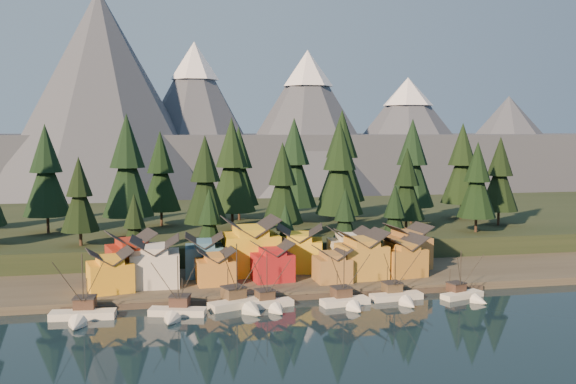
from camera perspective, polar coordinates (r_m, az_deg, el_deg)
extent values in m
plane|color=black|center=(107.32, 1.43, -11.65)|extent=(500.00, 500.00, 0.00)
cube|color=#3A332A|center=(145.12, -2.19, -6.81)|extent=(400.00, 50.00, 1.50)
cube|color=black|center=(193.42, -4.66, -3.07)|extent=(420.00, 100.00, 6.00)
cube|color=#443A31|center=(122.69, -0.35, -9.21)|extent=(80.00, 4.00, 1.00)
cube|color=#4E5464|center=(341.08, -7.79, 2.61)|extent=(560.00, 160.00, 30.00)
cone|color=#4E5464|center=(281.02, -16.29, 7.97)|extent=(100.00, 100.00, 90.00)
cone|color=#4E5464|center=(298.47, -8.25, 6.24)|extent=(80.00, 80.00, 72.00)
cone|color=white|center=(300.13, -8.32, 11.47)|extent=(22.40, 22.40, 17.28)
cone|color=#4E5464|center=(293.95, 1.73, 5.91)|extent=(84.00, 84.00, 68.00)
cone|color=white|center=(295.30, 1.75, 10.93)|extent=(23.52, 23.52, 16.32)
cone|color=#4E5464|center=(326.14, 10.54, 4.90)|extent=(92.00, 92.00, 58.00)
cone|color=white|center=(326.71, 10.61, 8.77)|extent=(25.76, 25.76, 13.92)
cone|color=#4E5464|center=(360.15, 18.93, 4.10)|extent=(88.00, 88.00, 50.00)
cube|color=silver|center=(115.62, -17.77, -10.46)|extent=(11.01, 4.15, 1.73)
cone|color=silver|center=(110.05, -18.36, -11.29)|extent=(3.54, 3.94, 3.24)
cube|color=black|center=(115.80, -17.76, -10.77)|extent=(11.28, 4.22, 0.38)
cube|color=#432F24|center=(117.05, -17.61, -9.41)|extent=(3.72, 3.53, 1.95)
cube|color=#282626|center=(116.78, -17.62, -8.90)|extent=(3.96, 3.76, 0.22)
cylinder|color=black|center=(114.85, -17.79, -7.64)|extent=(0.19, 0.19, 9.73)
cylinder|color=black|center=(118.81, -17.43, -8.43)|extent=(0.15, 0.15, 4.76)
cube|color=beige|center=(113.82, -9.78, -10.54)|extent=(10.17, 5.48, 1.62)
cone|color=beige|center=(108.85, -10.44, -11.30)|extent=(3.80, 4.00, 3.04)
cube|color=black|center=(113.98, -9.78, -10.84)|extent=(10.41, 5.59, 0.35)
cube|color=#432D24|center=(115.07, -9.59, -9.55)|extent=(3.92, 3.78, 1.82)
cube|color=#282626|center=(114.81, -9.60, -9.06)|extent=(4.17, 4.03, 0.20)
cylinder|color=black|center=(113.04, -9.76, -7.87)|extent=(0.18, 0.18, 9.11)
cylinder|color=black|center=(116.61, -9.38, -8.63)|extent=(0.14, 0.14, 4.45)
cube|color=beige|center=(117.27, -4.40, -9.98)|extent=(11.48, 7.01, 1.82)
cone|color=beige|center=(112.17, -2.94, -10.69)|extent=(4.50, 4.70, 3.40)
cube|color=black|center=(117.46, -4.40, -10.30)|extent=(11.75, 7.16, 0.40)
cube|color=brown|center=(118.55, -4.86, -8.93)|extent=(4.59, 4.46, 2.04)
cube|color=#282626|center=(118.27, -4.87, -8.40)|extent=(4.88, 4.75, 0.23)
cylinder|color=black|center=(116.41, -4.57, -7.07)|extent=(0.20, 0.20, 10.21)
cylinder|color=black|center=(120.14, -5.37, -7.96)|extent=(0.16, 0.16, 4.99)
cube|color=silver|center=(117.23, -1.77, -10.00)|extent=(9.42, 4.64, 1.50)
cone|color=silver|center=(112.83, -0.81, -10.62)|extent=(3.40, 3.60, 2.82)
cube|color=black|center=(117.39, -1.77, -10.27)|extent=(9.64, 4.73, 0.33)
cube|color=#463425|center=(118.34, -2.07, -9.13)|extent=(3.53, 3.39, 1.69)
cube|color=#282626|center=(118.11, -2.08, -8.68)|extent=(3.76, 3.61, 0.19)
cylinder|color=black|center=(116.52, -1.88, -7.59)|extent=(0.17, 0.17, 8.46)
cylinder|color=black|center=(119.71, -2.41, -8.31)|extent=(0.13, 0.13, 4.14)
cube|color=white|center=(118.99, 5.09, -9.78)|extent=(9.30, 4.29, 1.60)
cone|color=white|center=(114.73, 6.15, -10.37)|extent=(3.42, 3.47, 3.00)
cube|color=black|center=(119.15, 5.09, -10.06)|extent=(9.52, 4.37, 0.35)
cube|color=#4A3627|center=(120.03, 4.76, -8.87)|extent=(3.61, 3.44, 1.80)
cube|color=#282626|center=(119.78, 4.76, -8.41)|extent=(3.84, 3.67, 0.20)
cylinder|color=black|center=(118.20, 5.00, -7.26)|extent=(0.18, 0.18, 9.01)
cylinder|color=black|center=(121.33, 4.39, -8.03)|extent=(0.14, 0.14, 4.40)
cube|color=silver|center=(123.79, 9.60, -9.23)|extent=(10.16, 3.90, 1.58)
cone|color=silver|center=(119.13, 10.80, -9.84)|extent=(3.27, 3.66, 2.96)
cube|color=black|center=(123.94, 9.59, -9.50)|extent=(10.41, 3.97, 0.35)
cube|color=brown|center=(124.99, 9.23, -8.36)|extent=(3.42, 3.25, 1.77)
cube|color=#282626|center=(124.76, 9.24, -7.92)|extent=(3.64, 3.46, 0.20)
cylinder|color=black|center=(123.12, 9.51, -6.84)|extent=(0.18, 0.18, 8.87)
cylinder|color=black|center=(126.47, 8.82, -7.55)|extent=(0.14, 0.14, 4.34)
cube|color=silver|center=(127.58, 15.21, -8.92)|extent=(9.06, 5.17, 1.43)
cone|color=silver|center=(124.36, 16.76, -9.34)|extent=(3.45, 3.63, 2.68)
cube|color=black|center=(127.71, 15.20, -9.15)|extent=(9.27, 5.28, 0.31)
cube|color=#442F24|center=(128.35, 14.73, -8.19)|extent=(3.53, 3.42, 1.61)
cube|color=#282626|center=(128.14, 14.74, -7.80)|extent=(3.76, 3.64, 0.18)
cylinder|color=black|center=(126.88, 15.10, -6.82)|extent=(0.16, 0.16, 8.03)
cylinder|color=black|center=(129.32, 14.18, -7.50)|extent=(0.12, 0.12, 3.93)
cube|color=gold|center=(125.98, -15.52, -7.28)|extent=(9.26, 8.50, 5.46)
cube|color=gold|center=(125.31, -15.56, -5.82)|extent=(5.74, 7.59, 1.12)
cube|color=beige|center=(128.35, -11.70, -6.69)|extent=(9.41, 8.42, 6.63)
cube|color=beige|center=(127.59, -11.74, -4.96)|extent=(5.27, 8.14, 1.29)
cube|color=#BB7A30|center=(128.23, -6.48, -7.04)|extent=(7.62, 7.17, 4.80)
cube|color=#BB7A30|center=(127.64, -6.50, -5.78)|extent=(4.38, 6.82, 1.01)
cube|color=maroon|center=(130.16, -1.44, -6.67)|extent=(8.51, 7.71, 5.48)
cube|color=maroon|center=(129.51, -1.45, -5.26)|extent=(5.02, 7.16, 1.09)
cube|color=olive|center=(129.75, 3.94, -6.87)|extent=(6.85, 6.85, 4.80)
cube|color=olive|center=(129.18, 3.95, -5.63)|extent=(3.82, 6.66, 0.95)
cube|color=#B7862F|center=(133.22, 6.55, -6.12)|extent=(9.82, 8.46, 6.84)
cube|color=#B7862F|center=(132.47, 6.57, -4.40)|extent=(5.64, 8.01, 1.30)
cube|color=#B0792D|center=(136.63, 10.10, -6.12)|extent=(9.39, 8.52, 5.74)
cube|color=#B0792D|center=(135.99, 10.13, -4.70)|extent=(5.66, 7.79, 1.17)
cube|color=maroon|center=(133.92, -13.75, -6.14)|extent=(10.71, 9.99, 7.02)
cube|color=maroon|center=(133.17, -13.79, -4.40)|extent=(6.74, 8.84, 1.27)
cube|color=#3A6A8A|center=(135.25, -7.44, -6.07)|extent=(8.17, 7.71, 6.30)
cube|color=#3A6A8A|center=(134.57, -7.46, -4.54)|extent=(4.67, 7.36, 1.09)
cube|color=gold|center=(135.98, -3.35, -5.52)|extent=(11.63, 10.02, 8.42)
cube|color=gold|center=(135.12, -3.36, -3.45)|extent=(6.58, 9.61, 1.58)
cube|color=gold|center=(138.77, 1.04, -5.63)|extent=(11.23, 9.99, 6.78)
cube|color=gold|center=(138.05, 1.04, -3.98)|extent=(6.99, 8.80, 1.35)
cube|color=beige|center=(141.07, 5.40, -5.55)|extent=(8.64, 7.78, 6.41)
cube|color=beige|center=(140.41, 5.41, -4.04)|extent=(4.93, 7.43, 1.16)
cube|color=olive|center=(144.78, 10.59, -5.25)|extent=(9.04, 8.56, 6.83)
cube|color=olive|center=(144.10, 10.62, -3.69)|extent=(5.26, 8.08, 1.18)
cylinder|color=#332319|center=(171.53, -20.56, -2.66)|extent=(0.70, 0.70, 4.80)
cone|color=black|center=(170.43, -20.67, 0.80)|extent=(11.74, 11.74, 16.55)
cone|color=black|center=(170.01, -20.77, 3.67)|extent=(8.01, 8.01, 12.01)
cylinder|color=#332319|center=(150.68, -17.94, -3.91)|extent=(0.70, 0.70, 3.50)
cone|color=black|center=(149.67, -18.03, -1.04)|extent=(8.57, 8.57, 12.07)
cone|color=black|center=(149.13, -18.10, 1.34)|extent=(5.84, 5.84, 8.76)
cylinder|color=#332319|center=(161.64, -13.96, -2.88)|extent=(0.70, 0.70, 5.24)
cone|color=black|center=(160.42, -14.06, 1.14)|extent=(12.81, 12.81, 18.05)
cone|color=black|center=(160.02, -14.13, 4.47)|extent=(8.73, 8.73, 13.10)
cylinder|color=#332319|center=(176.42, -11.18, -2.25)|extent=(0.70, 0.70, 4.51)
cone|color=black|center=(175.40, -11.24, 0.91)|extent=(11.02, 11.02, 15.53)
cone|color=black|center=(174.96, -11.29, 3.53)|extent=(7.52, 7.52, 11.27)
cylinder|color=#332319|center=(152.11, -7.30, -3.44)|extent=(0.70, 0.70, 4.34)
cone|color=black|center=(150.95, -7.35, 0.09)|extent=(10.61, 10.61, 14.95)
cone|color=black|center=(150.43, -7.38, 3.02)|extent=(7.24, 7.24, 10.85)
cylinder|color=#332319|center=(167.59, -4.97, -2.47)|extent=(0.70, 0.70, 5.10)
cone|color=black|center=(166.44, -5.01, 1.31)|extent=(12.47, 12.47, 17.58)
cone|color=black|center=(166.03, -5.03, 4.43)|extent=(8.51, 8.51, 12.76)
cylinder|color=#332319|center=(152.59, -0.48, -3.43)|extent=(0.70, 0.70, 4.04)
cone|color=black|center=(151.49, -0.48, -0.16)|extent=(9.88, 9.88, 13.92)
cone|color=black|center=(150.96, -0.48, 2.56)|extent=(6.73, 6.73, 10.10)
cylinder|color=#332319|center=(177.39, 0.54, -2.00)|extent=(0.70, 0.70, 5.14)
cone|color=black|center=(176.29, 0.55, 1.59)|extent=(12.56, 12.56, 17.70)
cone|color=black|center=(175.92, 0.55, 4.56)|extent=(8.56, 8.56, 12.85)
cylinder|color=#332319|center=(163.03, 4.57, -2.71)|extent=(0.70, 0.70, 4.96)
cone|color=black|center=(161.86, 4.60, 1.06)|extent=(12.13, 12.13, 17.10)
cone|color=black|center=(161.43, 4.62, 4.19)|extent=(8.27, 8.27, 12.41)
cylinder|color=#332319|center=(189.01, 4.77, -1.49)|extent=(0.70, 0.70, 5.58)
cone|color=black|center=(187.94, 4.80, 2.17)|extent=(13.65, 13.65, 19.23)
cone|color=black|center=(187.64, 4.83, 5.20)|extent=(9.30, 9.30, 13.96)
cylinder|color=#332319|center=(163.69, 10.45, -2.96)|extent=(0.70, 0.70, 3.78)
cone|color=black|center=(162.70, 10.50, -0.11)|extent=(9.23, 9.23, 13.01)
cone|color=black|center=(162.20, 10.54, 2.25)|extent=(6.30, 6.30, 9.44)
cylinder|color=#332319|center=(181.28, 10.89, -1.95)|extent=(0.70, 0.70, 5.09)
cone|color=black|center=(180.21, 10.95, 1.53)|extent=(12.45, 12.45, 17.54)
cone|color=black|center=(179.84, 11.01, 4.41)|extent=(8.49, 8.49, 12.73)
cylinder|color=#332319|center=(169.49, 16.36, -2.76)|extent=(0.70, 0.70, 4.03)
cone|color=black|center=(168.50, 16.44, 0.18)|extent=(9.85, 9.85, 13.87)
cone|color=black|center=(168.02, 16.50, 2.61)|extent=(6.71, 6.71, 10.07)
cylinder|color=#332319|center=(194.20, 15.12, -1.58)|extent=(0.70, 0.70, 4.91)
cone|color=black|center=(193.23, 15.20, 1.56)|extent=(12.01, 12.01, 16.92)
cone|color=black|center=(192.86, 15.26, 4.14)|extent=(8.19, 8.19, 12.28)
cylinder|color=#332319|center=(184.83, -4.36, -1.78)|extent=(0.70, 0.70, 4.72)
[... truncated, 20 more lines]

